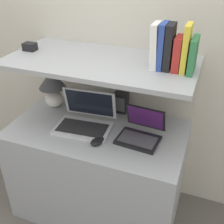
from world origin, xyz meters
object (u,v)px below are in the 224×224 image
(book_green, at_px, (193,55))
(book_black, at_px, (170,47))
(book_blue, at_px, (163,46))
(book_white, at_px, (156,46))
(shelf_gadget, at_px, (30,47))
(book_red, at_px, (178,54))
(computer_mouse, at_px, (97,141))
(router_box, at_px, (121,102))
(book_yellow, at_px, (186,48))
(table_lamp, at_px, (52,85))
(laptop_large, at_px, (85,120))
(laptop_small, at_px, (140,132))

(book_green, relative_size, book_black, 0.76)
(book_blue, height_order, book_white, book_blue)
(shelf_gadget, bearing_deg, book_green, 0.00)
(book_red, bearing_deg, computer_mouse, -150.22)
(computer_mouse, distance_m, book_green, 0.76)
(computer_mouse, height_order, book_black, book_black)
(book_black, bearing_deg, router_box, 149.85)
(book_black, bearing_deg, book_blue, 180.00)
(book_blue, bearing_deg, book_yellow, 0.00)
(table_lamp, distance_m, laptop_large, 0.41)
(book_yellow, bearing_deg, book_white, 180.00)
(computer_mouse, distance_m, shelf_gadget, 0.78)
(laptop_large, distance_m, book_white, 0.69)
(book_red, xyz_separation_m, book_blue, (-0.09, 0.00, 0.03))
(laptop_small, relative_size, shelf_gadget, 3.44)
(table_lamp, distance_m, book_white, 0.88)
(book_red, bearing_deg, book_blue, 180.00)
(computer_mouse, distance_m, router_box, 0.43)
(router_box, relative_size, book_yellow, 0.60)
(computer_mouse, bearing_deg, shelf_gadget, 158.43)
(laptop_large, xyz_separation_m, laptop_small, (0.39, -0.00, -0.01))
(book_green, relative_size, book_white, 0.76)
(book_green, bearing_deg, book_blue, 180.00)
(book_yellow, relative_size, book_red, 1.36)
(table_lamp, relative_size, book_blue, 1.16)
(laptop_large, relative_size, book_blue, 1.56)
(table_lamp, height_order, computer_mouse, table_lamp)
(book_green, distance_m, book_red, 0.08)
(laptop_large, distance_m, book_red, 0.75)
(router_box, bearing_deg, book_blue, -33.18)
(table_lamp, height_order, shelf_gadget, shelf_gadget)
(shelf_gadget, bearing_deg, book_yellow, 0.00)
(table_lamp, xyz_separation_m, book_green, (0.98, -0.10, 0.38))
(book_green, height_order, book_blue, book_blue)
(book_green, xyz_separation_m, book_yellow, (-0.04, 0.00, 0.03))
(computer_mouse, xyz_separation_m, shelf_gadget, (-0.57, 0.23, 0.47))
(book_black, height_order, shelf_gadget, book_black)
(laptop_large, xyz_separation_m, book_yellow, (0.59, 0.07, 0.54))
(book_black, relative_size, shelf_gadget, 3.07)
(router_box, relative_size, book_green, 0.81)
(book_green, relative_size, book_red, 1.01)
(book_red, xyz_separation_m, book_black, (-0.05, 0.00, 0.03))
(book_red, relative_size, book_blue, 0.75)
(laptop_small, relative_size, book_green, 1.47)
(table_lamp, height_order, book_green, book_green)
(book_green, bearing_deg, shelf_gadget, 180.00)
(computer_mouse, bearing_deg, table_lamp, 147.02)
(book_green, height_order, book_yellow, book_yellow)
(book_red, bearing_deg, table_lamp, 173.81)
(book_black, xyz_separation_m, book_blue, (-0.04, 0.00, 0.00))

